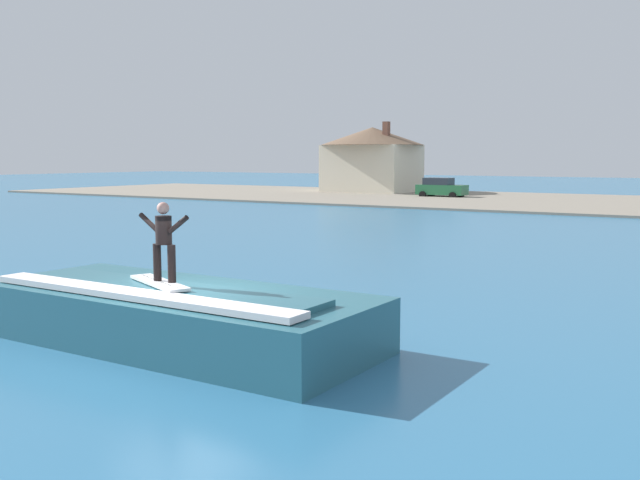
{
  "coord_description": "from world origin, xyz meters",
  "views": [
    {
      "loc": [
        9.71,
        -10.41,
        3.73
      ],
      "look_at": [
        -0.39,
        5.53,
        1.57
      ],
      "focal_mm": 40.62,
      "sensor_mm": 36.0,
      "label": 1
    }
  ],
  "objects_px": {
    "surfboard": "(159,283)",
    "car_near_shore": "(441,188)",
    "surfer": "(164,237)",
    "house_with_chimney": "(372,156)",
    "wave_crest": "(175,315)"
  },
  "relations": [
    {
      "from": "surfboard",
      "to": "car_near_shore",
      "type": "bearing_deg",
      "value": 107.01
    },
    {
      "from": "surfer",
      "to": "house_with_chimney",
      "type": "relative_size",
      "value": 0.15
    },
    {
      "from": "car_near_shore",
      "to": "house_with_chimney",
      "type": "distance_m",
      "value": 11.49
    },
    {
      "from": "house_with_chimney",
      "to": "wave_crest",
      "type": "bearing_deg",
      "value": -65.39
    },
    {
      "from": "surfboard",
      "to": "surfer",
      "type": "bearing_deg",
      "value": 17.06
    },
    {
      "from": "surfer",
      "to": "house_with_chimney",
      "type": "distance_m",
      "value": 62.2
    },
    {
      "from": "surfboard",
      "to": "surfer",
      "type": "xyz_separation_m",
      "value": [
        0.12,
        0.04,
        0.91
      ]
    },
    {
      "from": "house_with_chimney",
      "to": "surfboard",
      "type": "bearing_deg",
      "value": -65.62
    },
    {
      "from": "surfboard",
      "to": "house_with_chimney",
      "type": "xyz_separation_m",
      "value": [
        -25.66,
        56.62,
        2.64
      ]
    },
    {
      "from": "surfboard",
      "to": "house_with_chimney",
      "type": "relative_size",
      "value": 0.19
    },
    {
      "from": "surfboard",
      "to": "house_with_chimney",
      "type": "distance_m",
      "value": 62.22
    },
    {
      "from": "surfboard",
      "to": "car_near_shore",
      "type": "height_order",
      "value": "car_near_shore"
    },
    {
      "from": "car_near_shore",
      "to": "house_with_chimney",
      "type": "relative_size",
      "value": 0.41
    },
    {
      "from": "surfboard",
      "to": "car_near_shore",
      "type": "distance_m",
      "value": 53.92
    },
    {
      "from": "wave_crest",
      "to": "surfboard",
      "type": "bearing_deg",
      "value": -122.78
    }
  ]
}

